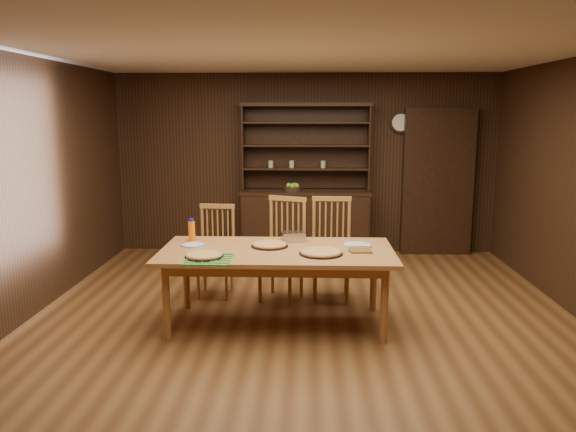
{
  "coord_description": "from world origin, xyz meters",
  "views": [
    {
      "loc": [
        0.04,
        -5.21,
        2.04
      ],
      "look_at": [
        -0.17,
        0.4,
        1.0
      ],
      "focal_mm": 35.0,
      "sensor_mm": 36.0,
      "label": 1
    }
  ],
  "objects_px": {
    "dining_table": "(277,256)",
    "juice_bottle": "(192,231)",
    "chair_left": "(216,247)",
    "chair_center": "(284,245)",
    "china_hutch": "(305,214)",
    "chair_right": "(331,245)"
  },
  "relations": [
    {
      "from": "dining_table",
      "to": "juice_bottle",
      "type": "bearing_deg",
      "value": 159.37
    },
    {
      "from": "chair_left",
      "to": "dining_table",
      "type": "bearing_deg",
      "value": -47.37
    },
    {
      "from": "chair_left",
      "to": "juice_bottle",
      "type": "relative_size",
      "value": 4.4
    },
    {
      "from": "chair_center",
      "to": "china_hutch",
      "type": "bearing_deg",
      "value": 104.23
    },
    {
      "from": "china_hutch",
      "to": "dining_table",
      "type": "height_order",
      "value": "china_hutch"
    },
    {
      "from": "dining_table",
      "to": "chair_center",
      "type": "relative_size",
      "value": 1.97
    },
    {
      "from": "chair_center",
      "to": "chair_right",
      "type": "xyz_separation_m",
      "value": [
        0.52,
        0.07,
        -0.01
      ]
    },
    {
      "from": "chair_left",
      "to": "chair_right",
      "type": "xyz_separation_m",
      "value": [
        1.29,
        -0.05,
        0.06
      ]
    },
    {
      "from": "china_hutch",
      "to": "chair_left",
      "type": "distance_m",
      "value": 2.09
    },
    {
      "from": "china_hutch",
      "to": "chair_center",
      "type": "distance_m",
      "value": 1.97
    },
    {
      "from": "chair_center",
      "to": "chair_right",
      "type": "distance_m",
      "value": 0.53
    },
    {
      "from": "chair_right",
      "to": "dining_table",
      "type": "bearing_deg",
      "value": -120.54
    },
    {
      "from": "chair_right",
      "to": "juice_bottle",
      "type": "height_order",
      "value": "chair_right"
    },
    {
      "from": "dining_table",
      "to": "juice_bottle",
      "type": "relative_size",
      "value": 9.58
    },
    {
      "from": "china_hutch",
      "to": "chair_center",
      "type": "xyz_separation_m",
      "value": [
        -0.23,
        -1.95,
        0.01
      ]
    },
    {
      "from": "china_hutch",
      "to": "chair_center",
      "type": "bearing_deg",
      "value": -96.57
    },
    {
      "from": "dining_table",
      "to": "chair_center",
      "type": "xyz_separation_m",
      "value": [
        0.03,
        0.81,
        -0.08
      ]
    },
    {
      "from": "dining_table",
      "to": "chair_left",
      "type": "distance_m",
      "value": 1.19
    },
    {
      "from": "dining_table",
      "to": "juice_bottle",
      "type": "distance_m",
      "value": 0.96
    },
    {
      "from": "dining_table",
      "to": "china_hutch",
      "type": "bearing_deg",
      "value": 84.71
    },
    {
      "from": "china_hutch",
      "to": "juice_bottle",
      "type": "distance_m",
      "value": 2.69
    },
    {
      "from": "chair_left",
      "to": "chair_center",
      "type": "distance_m",
      "value": 0.78
    }
  ]
}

